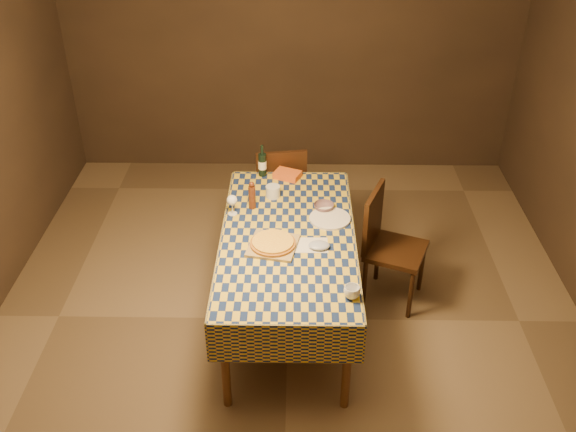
{
  "coord_description": "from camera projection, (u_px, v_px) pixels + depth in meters",
  "views": [
    {
      "loc": [
        0.06,
        -3.69,
        3.3
      ],
      "look_at": [
        0.0,
        0.05,
        0.9
      ],
      "focal_mm": 40.0,
      "sensor_mm": 36.0,
      "label": 1
    }
  ],
  "objects": [
    {
      "name": "dining_table",
      "position": [
        288.0,
        244.0,
        4.52
      ],
      "size": [
        0.94,
        1.84,
        0.77
      ],
      "color": "brown",
      "rests_on": "ground"
    },
    {
      "name": "pizza",
      "position": [
        273.0,
        243.0,
        4.34
      ],
      "size": [
        0.38,
        0.38,
        0.03
      ],
      "color": "#915418",
      "rests_on": "cutting_board"
    },
    {
      "name": "cutting_board",
      "position": [
        273.0,
        246.0,
        4.35
      ],
      "size": [
        0.37,
        0.37,
        0.02
      ],
      "primitive_type": "cube",
      "rotation": [
        0.0,
        0.0,
        -0.2
      ],
      "color": "olive",
      "rests_on": "dining_table"
    },
    {
      "name": "chair_far",
      "position": [
        280.0,
        188.0,
        5.52
      ],
      "size": [
        0.48,
        0.49,
        0.93
      ],
      "color": "black",
      "rests_on": "ground"
    },
    {
      "name": "takeout_container",
      "position": [
        287.0,
        175.0,
        5.16
      ],
      "size": [
        0.24,
        0.21,
        0.05
      ],
      "primitive_type": "cube",
      "rotation": [
        0.0,
        0.0,
        -0.41
      ],
      "color": "#D3571B",
      "rests_on": "dining_table"
    },
    {
      "name": "bowl",
      "position": [
        324.0,
        207.0,
        4.75
      ],
      "size": [
        0.17,
        0.17,
        0.05
      ],
      "primitive_type": "imported",
      "rotation": [
        0.0,
        0.0,
        -0.15
      ],
      "color": "#5E474F",
      "rests_on": "dining_table"
    },
    {
      "name": "flour_patch",
      "position": [
        311.0,
        245.0,
        4.37
      ],
      "size": [
        0.24,
        0.18,
        0.0
      ],
      "primitive_type": "cube",
      "rotation": [
        0.0,
        0.0,
        0.01
      ],
      "color": "silver",
      "rests_on": "dining_table"
    },
    {
      "name": "room",
      "position": [
        288.0,
        162.0,
        4.16
      ],
      "size": [
        5.0,
        5.1,
        2.7
      ],
      "color": "brown",
      "rests_on": "ground"
    },
    {
      "name": "flour_bag",
      "position": [
        319.0,
        245.0,
        4.34
      ],
      "size": [
        0.15,
        0.12,
        0.04
      ],
      "primitive_type": "ellipsoid",
      "rotation": [
        0.0,
        0.0,
        0.05
      ],
      "color": "#919DB9",
      "rests_on": "dining_table"
    },
    {
      "name": "chair_right",
      "position": [
        386.0,
        241.0,
        4.85
      ],
      "size": [
        0.55,
        0.55,
        0.93
      ],
      "color": "black",
      "rests_on": "ground"
    },
    {
      "name": "white_plate",
      "position": [
        330.0,
        219.0,
        4.64
      ],
      "size": [
        0.3,
        0.3,
        0.02
      ],
      "primitive_type": "cylinder",
      "rotation": [
        0.0,
        0.0,
        -0.02
      ],
      "color": "silver",
      "rests_on": "dining_table"
    },
    {
      "name": "wine_glass",
      "position": [
        232.0,
        201.0,
        4.65
      ],
      "size": [
        0.09,
        0.09,
        0.16
      ],
      "color": "silver",
      "rests_on": "dining_table"
    },
    {
      "name": "pepper_mill",
      "position": [
        252.0,
        196.0,
        4.73
      ],
      "size": [
        0.07,
        0.07,
        0.22
      ],
      "color": "#472010",
      "rests_on": "dining_table"
    },
    {
      "name": "tumbler",
      "position": [
        352.0,
        292.0,
        3.89
      ],
      "size": [
        0.13,
        0.13,
        0.08
      ],
      "primitive_type": "imported",
      "rotation": [
        0.0,
        0.0,
        0.39
      ],
      "color": "white",
      "rests_on": "dining_table"
    },
    {
      "name": "deli_tub",
      "position": [
        273.0,
        191.0,
        4.89
      ],
      "size": [
        0.14,
        0.14,
        0.09
      ],
      "primitive_type": "cylinder",
      "rotation": [
        0.0,
        0.0,
        -0.34
      ],
      "color": "silver",
      "rests_on": "dining_table"
    },
    {
      "name": "wine_bottle",
      "position": [
        262.0,
        164.0,
        5.15
      ],
      "size": [
        0.09,
        0.09,
        0.27
      ],
      "color": "black",
      "rests_on": "dining_table"
    }
  ]
}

